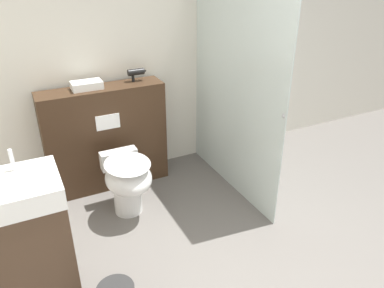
# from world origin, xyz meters

# --- Properties ---
(wall_back) EXTENTS (8.00, 0.06, 2.50)m
(wall_back) POSITION_xyz_m (0.00, 2.42, 1.25)
(wall_back) COLOR silver
(wall_back) RESTS_ON ground_plane
(partition_panel) EXTENTS (1.15, 0.30, 1.02)m
(partition_panel) POSITION_xyz_m (-0.53, 2.20, 0.51)
(partition_panel) COLOR #3D2819
(partition_panel) RESTS_ON ground_plane
(shower_glass) EXTENTS (0.04, 1.48, 2.10)m
(shower_glass) POSITION_xyz_m (0.56, 1.65, 1.05)
(shower_glass) COLOR silver
(shower_glass) RESTS_ON ground_plane
(toilet) EXTENTS (0.39, 0.55, 0.55)m
(toilet) POSITION_xyz_m (-0.51, 1.62, 0.35)
(toilet) COLOR white
(toilet) RESTS_ON ground_plane
(sink_vanity) EXTENTS (0.46, 0.44, 1.10)m
(sink_vanity) POSITION_xyz_m (-1.33, 0.95, 0.48)
(sink_vanity) COLOR #473323
(sink_vanity) RESTS_ON ground_plane
(hair_drier) EXTENTS (0.18, 0.06, 0.12)m
(hair_drier) POSITION_xyz_m (-0.16, 2.24, 1.11)
(hair_drier) COLOR black
(hair_drier) RESTS_ON partition_panel
(folded_towel) EXTENTS (0.27, 0.17, 0.07)m
(folded_towel) POSITION_xyz_m (-0.64, 2.21, 1.06)
(folded_towel) COLOR white
(folded_towel) RESTS_ON partition_panel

